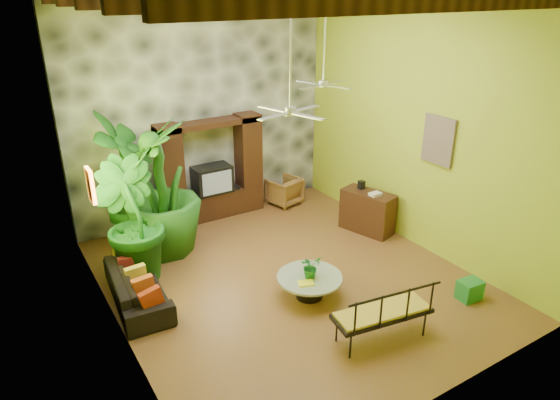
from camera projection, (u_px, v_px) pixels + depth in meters
ground at (286, 277)px, 9.19m from camera, size 7.00×7.00×0.00m
back_wall at (201, 107)px, 10.93m from camera, size 6.00×0.02×5.00m
left_wall at (100, 182)px, 6.75m from camera, size 0.02×7.00×5.00m
right_wall at (417, 123)px, 9.65m from camera, size 0.02×7.00×5.00m
stone_accent_wall at (202, 107)px, 10.88m from camera, size 5.98×0.10×4.98m
entertainment_center at (212, 177)px, 11.25m from camera, size 2.40×0.55×2.30m
ceiling_fan_front at (290, 98)px, 7.43m from camera, size 1.28×1.28×1.86m
ceiling_fan_back at (324, 73)px, 9.55m from camera, size 1.28×1.28×1.86m
wall_art_mask at (91, 185)px, 7.70m from camera, size 0.06×0.32×0.55m
wall_art_painting at (438, 140)px, 9.24m from camera, size 0.06×0.70×0.90m
sofa at (137, 286)px, 8.38m from camera, size 0.95×2.06×0.58m
wicker_armchair at (284, 191)px, 12.18m from camera, size 0.86×0.88×0.66m
tall_plant_a at (126, 180)px, 9.89m from camera, size 1.69×1.76×2.78m
tall_plant_b at (130, 221)px, 8.77m from camera, size 1.51×1.58×2.25m
tall_plant_c at (161, 188)px, 9.59m from camera, size 1.97×1.97×2.71m
coffee_table at (309, 283)px, 8.52m from camera, size 1.12×1.12×0.40m
centerpiece_plant at (311, 267)px, 8.38m from camera, size 0.39×0.35×0.39m
yellow_tray at (306, 283)px, 8.25m from camera, size 0.30×0.26×0.03m
iron_bench at (386, 311)px, 7.32m from camera, size 1.58×0.78×0.57m
side_console at (367, 212)px, 10.76m from camera, size 0.81×1.23×0.90m
green_bin at (470, 290)px, 8.50m from camera, size 0.41×0.32×0.34m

